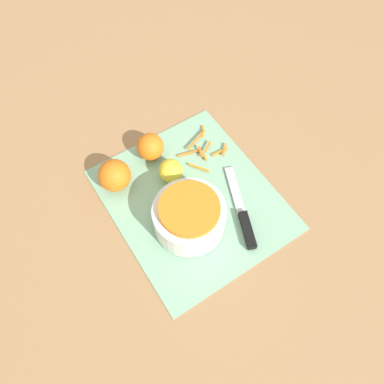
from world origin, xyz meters
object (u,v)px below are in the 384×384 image
Objects in this scene: knife at (244,220)px; orange_right at (150,147)px; lemon at (171,171)px; orange_left at (115,175)px; bowl_speckled at (189,216)px.

knife is 0.29m from orange_right.
knife is at bearing -158.20° from lemon.
orange_right is at bearing 4.97° from lemon.
lemon is at bearing -114.88° from orange_left.
knife is 0.21m from lemon.
orange_right is (0.21, -0.02, -0.01)m from bowl_speckled.
lemon reaches higher than knife.
orange_right is at bearing -75.66° from orange_left.
orange_left is 1.34× the size of lemon.
bowl_speckled is 0.21m from orange_right.
bowl_speckled is 2.38× the size of orange_right.
lemon is (0.19, 0.08, 0.02)m from knife.
bowl_speckled is at bearing -154.48° from orange_left.
orange_left is 0.12m from orange_right.
lemon is (-0.06, -0.12, -0.01)m from orange_left.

